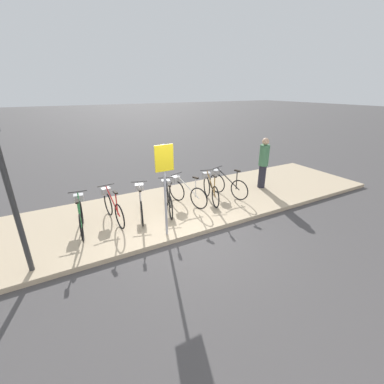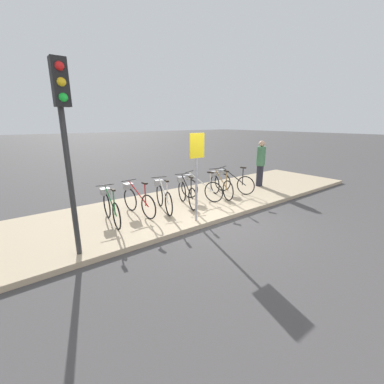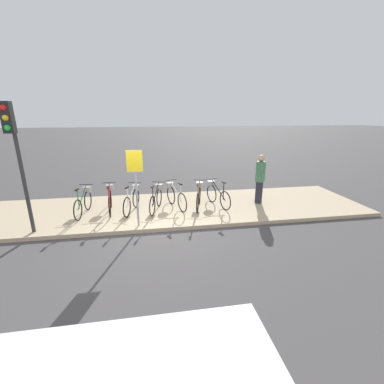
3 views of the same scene
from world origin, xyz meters
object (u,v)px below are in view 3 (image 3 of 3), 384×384
Objects in this scene: parked_bicycle_1 at (110,199)px; pedestrian at (260,178)px; parked_bicycle_0 at (84,201)px; sign_post at (135,176)px; parked_bicycle_2 at (132,199)px; parked_bicycle_4 at (175,195)px; parked_bicycle_5 at (199,195)px; parked_bicycle_6 at (217,194)px; parked_bicycle_3 at (156,198)px; traffic_light at (14,143)px.

parked_bicycle_1 is 0.88× the size of pedestrian.
sign_post is at bearing -35.28° from parked_bicycle_0.
parked_bicycle_2 and parked_bicycle_4 have the same top height.
parked_bicycle_6 is at bearing 8.38° from parked_bicycle_5.
parked_bicycle_3 is (2.39, -0.04, 0.00)m from parked_bicycle_0.
parked_bicycle_0 is 0.45× the size of traffic_light.
parked_bicycle_1 is at bearing 9.75° from parked_bicycle_0.
sign_post is at bearing -148.23° from parked_bicycle_5.
traffic_light is 1.56× the size of sign_post.
parked_bicycle_4 is 0.99× the size of parked_bicycle_6.
parked_bicycle_3 is 1.00× the size of parked_bicycle_5.
parked_bicycle_5 is 0.44× the size of traffic_light.
pedestrian is at bearing 0.92° from parked_bicycle_0.
parked_bicycle_6 is (2.98, 0.11, 0.00)m from parked_bicycle_2.
parked_bicycle_0 is 3.05m from parked_bicycle_4.
parked_bicycle_4 is at bearing 2.71° from parked_bicycle_0.
parked_bicycle_3 is 0.69m from parked_bicycle_4.
sign_post is at bearing -115.12° from parked_bicycle_3.
parked_bicycle_3 is 0.86× the size of pedestrian.
parked_bicycle_5 is 5.57m from traffic_light.
pedestrian reaches higher than parked_bicycle_4.
pedestrian is (3.78, 0.14, 0.52)m from parked_bicycle_3.
parked_bicycle_2 and parked_bicycle_6 have the same top height.
parked_bicycle_3 is (0.81, -0.04, 0.00)m from parked_bicycle_2.
parked_bicycle_4 is (0.66, 0.18, 0.00)m from parked_bicycle_3.
traffic_light reaches higher than parked_bicycle_1.
parked_bicycle_0 is at bearing -177.29° from parked_bicycle_4.
parked_bicycle_4 is at bearing 170.32° from parked_bicycle_5.
sign_post is at bearing -162.49° from pedestrian.
sign_post is (2.92, 0.05, -0.98)m from traffic_light.
traffic_light is (-7.29, -1.43, 1.56)m from pedestrian.
parked_bicycle_1 is 1.58m from parked_bicycle_3.
parked_bicycle_1 is 1.03× the size of parked_bicycle_3.
parked_bicycle_3 is at bearing -2.51° from parked_bicycle_2.
parked_bicycle_3 is at bearing -0.91° from parked_bicycle_0.
traffic_light is (-2.69, -1.33, 2.08)m from parked_bicycle_2.
parked_bicycle_3 is at bearing -178.41° from parked_bicycle_5.
parked_bicycle_2 is 1.00× the size of parked_bicycle_5.
parked_bicycle_2 is at bearing 100.26° from sign_post.
parked_bicycle_5 is 2.67m from sign_post.
parked_bicycle_4 is (2.23, 0.00, 0.00)m from parked_bicycle_1.
parked_bicycle_2 is 3.65m from traffic_light.
sign_post is at bearing -55.07° from parked_bicycle_1.
parked_bicycle_1 is 5.38m from pedestrian.
parked_bicycle_6 is at bearing 3.74° from parked_bicycle_3.
pedestrian is (6.17, 0.10, 0.52)m from parked_bicycle_0.
pedestrian is at bearing 17.51° from sign_post.
pedestrian reaches higher than parked_bicycle_6.
parked_bicycle_2 is at bearing -0.08° from parked_bicycle_0.
parked_bicycle_0 is 2.39m from parked_bicycle_3.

